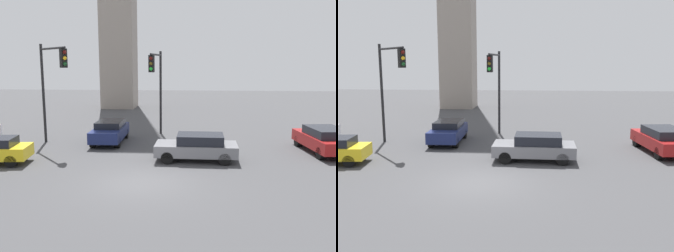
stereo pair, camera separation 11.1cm
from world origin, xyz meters
TOP-DOWN VIEW (x-y plane):
  - ground_plane at (0.00, 0.00)m, footprint 100.34×100.34m
  - traffic_light_0 at (-6.04, 6.20)m, footprint 2.59×2.90m
  - traffic_light_2 at (-0.36, 9.12)m, footprint 0.48×3.60m
  - car_0 at (9.19, 5.85)m, footprint 2.42×4.60m
  - car_1 at (2.26, 3.70)m, footprint 4.12×1.91m
  - car_3 at (-3.09, 7.58)m, footprint 1.81×4.17m

SIDE VIEW (x-z plane):
  - ground_plane at x=0.00m, z-range 0.00..0.00m
  - car_1 at x=2.26m, z-range 0.04..1.39m
  - car_3 at x=-3.09m, z-range 0.05..1.39m
  - car_0 at x=9.19m, z-range 0.05..1.46m
  - traffic_light_2 at x=-0.36m, z-range 1.19..6.81m
  - traffic_light_0 at x=-6.04m, z-range 1.24..7.21m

